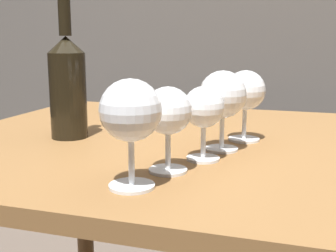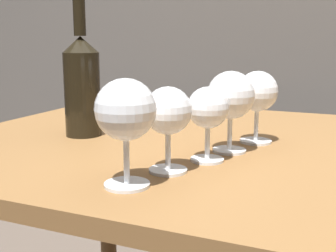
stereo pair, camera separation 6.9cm
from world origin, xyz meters
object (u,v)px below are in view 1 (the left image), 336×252
object	(u,v)px
wine_glass_port	(168,114)
wine_bottle	(68,84)
wine_glass_pinot	(223,96)
wine_glass_amber	(245,92)
wine_glass_chardonnay	(131,112)
wine_glass_merlot	(204,110)

from	to	relation	value
wine_glass_port	wine_bottle	distance (m)	0.33
wine_bottle	wine_glass_pinot	bearing A→B (deg)	-1.77
wine_glass_pinot	wine_glass_amber	bearing A→B (deg)	72.66
wine_glass_amber	wine_bottle	world-z (taller)	wine_bottle
wine_glass_chardonnay	wine_glass_port	world-z (taller)	wine_glass_chardonnay
wine_bottle	wine_glass_merlot	bearing A→B (deg)	-15.56
wine_glass_amber	wine_bottle	xyz separation A→B (m)	(-0.37, -0.08, 0.01)
wine_glass_amber	wine_glass_merlot	bearing A→B (deg)	-105.49
wine_glass_merlot	wine_glass_pinot	size ratio (longest dim) A/B	0.86
wine_glass_pinot	wine_glass_amber	size ratio (longest dim) A/B	1.04
wine_glass_chardonnay	wine_bottle	distance (m)	0.37
wine_glass_port	wine_glass_pinot	distance (m)	0.17
wine_glass_pinot	wine_bottle	size ratio (longest dim) A/B	0.49
wine_glass_amber	wine_bottle	distance (m)	0.38
wine_glass_pinot	wine_glass_amber	xyz separation A→B (m)	(0.03, 0.10, -0.00)
wine_glass_chardonnay	wine_glass_merlot	distance (m)	0.19
wine_glass_amber	wine_bottle	bearing A→B (deg)	-166.96
wine_glass_chardonnay	wine_glass_pinot	world-z (taller)	wine_glass_chardonnay
wine_glass_merlot	wine_glass_pinot	bearing A→B (deg)	76.81
wine_glass_chardonnay	wine_glass_pinot	xyz separation A→B (m)	(0.08, 0.25, -0.01)
wine_glass_chardonnay	wine_glass_amber	size ratio (longest dim) A/B	1.07
wine_glass_port	wine_glass_pinot	bearing A→B (deg)	70.88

